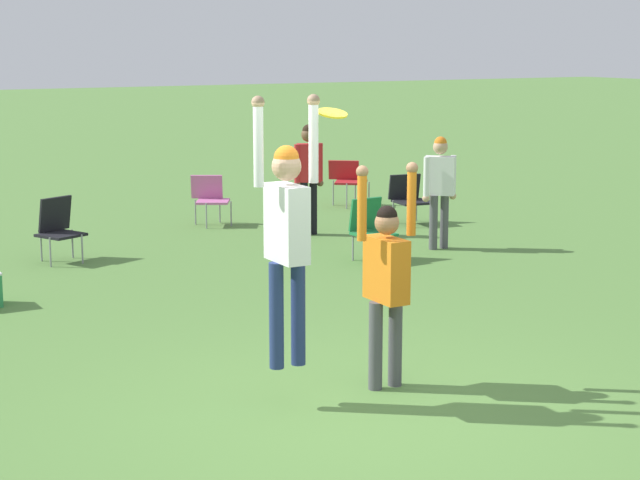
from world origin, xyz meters
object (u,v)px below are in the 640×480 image
person_jumping (287,224)px  person_defending (386,272)px  camping_chair_2 (210,196)px  camping_chair_3 (348,178)px  person_spectator_near (309,169)px  camping_chair_0 (58,226)px  camping_chair_4 (370,226)px  person_spectator_far (440,182)px  frisbee (332,113)px  camping_chair_1 (409,196)px

person_jumping → person_defending: person_jumping is taller
person_jumping → camping_chair_2: (3.09, 8.41, -1.05)m
camping_chair_3 → person_spectator_near: bearing=83.8°
camping_chair_0 → person_defending: bearing=74.0°
person_defending → camping_chair_2: bearing=166.8°
person_jumping → camping_chair_4: (3.78, 4.66, -1.04)m
person_spectator_far → person_spectator_near: bearing=162.4°
camping_chair_3 → camping_chair_0: bearing=57.7°
camping_chair_0 → person_spectator_far: 5.38m
person_defending → camping_chair_3: person_defending is taller
person_jumping → camping_chair_0: 6.82m
frisbee → camping_chair_3: frisbee is taller
camping_chair_2 → person_spectator_far: person_spectator_far is taller
person_spectator_near → camping_chair_3: bearing=74.5°
camping_chair_1 → camping_chair_2: 3.27m
person_defending → camping_chair_0: (-0.87, 6.76, -0.54)m
camping_chair_1 → camping_chair_4: 3.12m
frisbee → camping_chair_3: 10.85m
person_jumping → camping_chair_3: (6.12, 9.04, -1.02)m
person_jumping → camping_chair_2: bearing=-19.1°
camping_chair_1 → camping_chair_3: 2.17m
camping_chair_1 → person_defending: bearing=62.2°
frisbee → camping_chair_1: frisbee is taller
camping_chair_2 → camping_chair_0: bearing=58.9°
camping_chair_0 → person_spectator_near: size_ratio=0.51×
camping_chair_2 → frisbee: bearing=102.3°
camping_chair_0 → camping_chair_1: (5.89, 0.13, -0.03)m
camping_chair_4 → person_spectator_near: size_ratio=0.50×
person_jumping → person_spectator_near: (4.03, 6.80, -0.50)m
person_jumping → camping_chair_4: size_ratio=2.59×
camping_chair_1 → person_spectator_near: (-1.95, -0.08, 0.57)m
person_defending → camping_chair_2: size_ratio=2.43×
camping_chair_2 → camping_chair_3: size_ratio=0.94×
person_jumping → camping_chair_2: 9.02m
frisbee → person_spectator_near: frisbee is taller
camping_chair_3 → person_spectator_near: size_ratio=0.50×
camping_chair_3 → camping_chair_4: 4.97m
person_defending → person_spectator_far: bearing=140.7°
camping_chair_1 → person_spectator_near: bearing=10.6°
person_jumping → camping_chair_4: 6.09m
person_defending → person_spectator_near: bearing=156.8°
camping_chair_0 → camping_chair_1: size_ratio=1.09×
frisbee → person_spectator_far: bearing=46.1°
frisbee → camping_chair_2: size_ratio=0.31×
person_jumping → camping_chair_3: size_ratio=2.59×
person_jumping → person_spectator_near: bearing=-29.6°
frisbee → camping_chair_3: bearing=57.8°
person_defending → frisbee: (-0.52, 0.03, 1.37)m
frisbee → camping_chair_3: (5.69, 9.03, -1.89)m
person_defending → camping_chair_4: person_defending is taller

